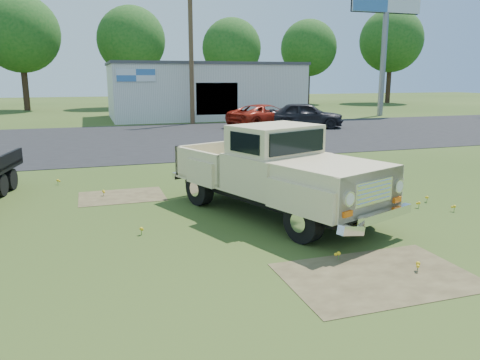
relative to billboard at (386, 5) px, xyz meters
name	(u,v)px	position (x,y,z in m)	size (l,w,h in m)	color
ground	(233,229)	(-20.00, -24.04, -8.54)	(140.00, 140.00, 0.00)	#284014
asphalt_lot	(145,139)	(-20.00, -9.04, -8.54)	(90.00, 14.00, 0.02)	black
dirt_patch_a	(378,276)	(-18.50, -27.04, -8.54)	(3.00, 2.00, 0.01)	#453C25
dirt_patch_b	(122,196)	(-22.00, -20.54, -8.54)	(2.20, 1.60, 0.01)	#453C25
commercial_building	(203,90)	(-14.00, 2.95, -6.44)	(14.20, 8.20, 4.15)	beige
billboard	(386,5)	(0.00, 0.00, 0.00)	(6.10, 0.45, 11.05)	slate
utility_pole_mid	(191,53)	(-16.00, -2.04, -3.93)	(1.60, 0.30, 9.00)	#4A3622
treeline_c	(20,34)	(-28.00, 15.46, -1.60)	(7.04, 7.04, 10.47)	#332117
treeline_d	(131,41)	(-18.00, 16.46, -1.92)	(6.72, 6.72, 10.00)	#332117
treeline_e	(232,48)	(-8.00, 14.96, -2.55)	(6.08, 6.08, 9.04)	#332117
treeline_f	(309,48)	(2.00, 17.46, -2.24)	(6.40, 6.40, 9.52)	#332117
treeline_g	(391,41)	(12.00, 15.96, -1.29)	(7.36, 7.36, 10.95)	#332117
vintage_pickup_truck	(275,170)	(-18.77, -23.29, -7.50)	(2.22, 5.72, 2.07)	tan
red_pickup	(265,116)	(-12.06, -5.39, -7.83)	(2.33, 5.05, 1.40)	maroon
dark_sedan	(306,115)	(-9.83, -6.53, -7.76)	(1.84, 4.58, 1.56)	black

